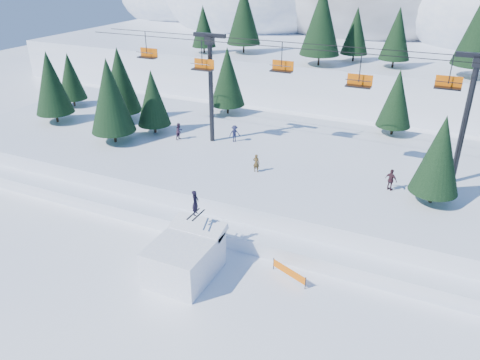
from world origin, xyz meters
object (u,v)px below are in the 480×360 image
at_px(banner_near, 289,272).
at_px(banner_far, 353,263).
at_px(chairlift, 323,84).
at_px(jump_kicker, 185,257).

height_order(banner_near, banner_far, same).
bearing_deg(chairlift, banner_near, -80.17).
bearing_deg(banner_far, jump_kicker, -152.30).
bearing_deg(banner_near, chairlift, 99.83).
distance_m(jump_kicker, banner_near, 6.87).
relative_size(chairlift, banner_near, 17.44).
distance_m(jump_kicker, banner_far, 11.25).
bearing_deg(jump_kicker, chairlift, 77.08).
distance_m(chairlift, banner_near, 17.08).
xyz_separation_m(jump_kicker, chairlift, (3.87, 16.86, 7.93)).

